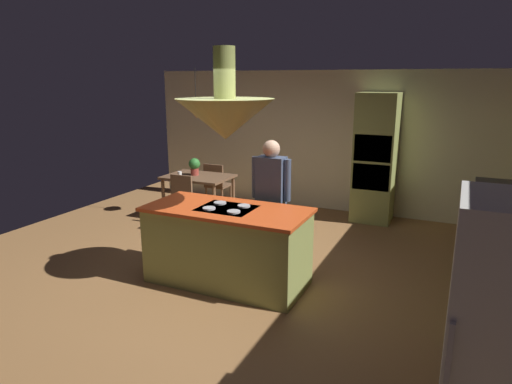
{
  "coord_description": "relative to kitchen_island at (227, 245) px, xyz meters",
  "views": [
    {
      "loc": [
        2.42,
        -4.63,
        2.39
      ],
      "look_at": [
        0.1,
        0.4,
        1.0
      ],
      "focal_mm": 31.6,
      "sensor_mm": 36.0,
      "label": 1
    }
  ],
  "objects": [
    {
      "name": "wall_back",
      "position": [
        0.0,
        3.65,
        0.8
      ],
      "size": [
        6.8,
        0.1,
        2.55
      ],
      "primitive_type": "cube",
      "color": "beige",
      "rests_on": "ground"
    },
    {
      "name": "dining_table",
      "position": [
        -1.7,
        2.1,
        0.18
      ],
      "size": [
        1.13,
        0.8,
        0.76
      ],
      "color": "brown",
      "rests_on": "ground"
    },
    {
      "name": "pendant_light_over_table",
      "position": [
        -1.7,
        2.1,
        1.39
      ],
      "size": [
        0.32,
        0.32,
        0.82
      ],
      "color": "#E0B266"
    },
    {
      "name": "ground",
      "position": [
        0.0,
        0.2,
        -0.47
      ],
      "size": [
        8.16,
        8.16,
        0.0
      ],
      "primitive_type": "plane",
      "color": "olive"
    },
    {
      "name": "person_at_island",
      "position": [
        0.26,
        0.72,
        0.48
      ],
      "size": [
        0.53,
        0.22,
        1.65
      ],
      "color": "tan",
      "rests_on": "ground"
    },
    {
      "name": "counter_run_right",
      "position": [
        2.84,
        0.8,
        0.01
      ],
      "size": [
        0.73,
        2.38,
        0.93
      ],
      "color": "#8C934C",
      "rests_on": "ground"
    },
    {
      "name": "oven_tower",
      "position": [
        1.1,
        3.24,
        0.62
      ],
      "size": [
        0.66,
        0.62,
        2.18
      ],
      "color": "#8C934C",
      "rests_on": "ground"
    },
    {
      "name": "potted_plant_on_table",
      "position": [
        -1.78,
        2.12,
        0.46
      ],
      "size": [
        0.2,
        0.2,
        0.3
      ],
      "color": "#99382D",
      "rests_on": "dining_table"
    },
    {
      "name": "canister_flour",
      "position": [
        2.84,
        0.22,
        0.57
      ],
      "size": [
        0.14,
        0.14,
        0.2
      ],
      "primitive_type": "cylinder",
      "color": "#E0B78C",
      "rests_on": "counter_run_right"
    },
    {
      "name": "canister_sugar",
      "position": [
        2.84,
        0.4,
        0.57
      ],
      "size": [
        0.12,
        0.12,
        0.2
      ],
      "primitive_type": "cylinder",
      "color": "silver",
      "rests_on": "counter_run_right"
    },
    {
      "name": "kitchen_island",
      "position": [
        0.0,
        0.0,
        0.0
      ],
      "size": [
        1.92,
        0.9,
        0.95
      ],
      "color": "#8C934C",
      "rests_on": "ground"
    },
    {
      "name": "canister_tea",
      "position": [
        2.84,
        0.58,
        0.57
      ],
      "size": [
        0.11,
        0.11,
        0.21
      ],
      "primitive_type": "cylinder",
      "color": "silver",
      "rests_on": "counter_run_right"
    },
    {
      "name": "cup_on_table",
      "position": [
        -1.95,
        1.9,
        0.33
      ],
      "size": [
        0.07,
        0.07,
        0.09
      ],
      "primitive_type": "cylinder",
      "color": "white",
      "rests_on": "dining_table"
    },
    {
      "name": "microwave_on_counter",
      "position": [
        2.84,
        1.5,
        0.6
      ],
      "size": [
        0.46,
        0.36,
        0.28
      ],
      "primitive_type": "cube",
      "color": "#232326",
      "rests_on": "counter_run_right"
    },
    {
      "name": "refrigerator",
      "position": [
        2.8,
        -1.7,
        0.41
      ],
      "size": [
        0.72,
        0.74,
        1.77
      ],
      "color": "silver",
      "rests_on": "ground"
    },
    {
      "name": "chair_facing_island",
      "position": [
        -1.7,
        1.48,
        0.03
      ],
      "size": [
        0.4,
        0.4,
        0.87
      ],
      "color": "brown",
      "rests_on": "ground"
    },
    {
      "name": "range_hood",
      "position": [
        0.0,
        0.0,
        1.52
      ],
      "size": [
        1.1,
        1.1,
        1.0
      ],
      "color": "#8C934C"
    },
    {
      "name": "chair_by_back_wall",
      "position": [
        -1.7,
        2.72,
        0.03
      ],
      "size": [
        0.4,
        0.4,
        0.87
      ],
      "rotation": [
        0.0,
        0.0,
        3.14
      ],
      "color": "brown",
      "rests_on": "ground"
    }
  ]
}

